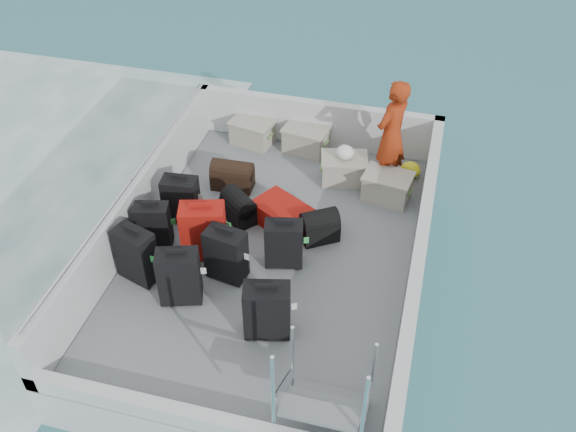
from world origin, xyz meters
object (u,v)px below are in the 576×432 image
suitcase_0 (136,256)px  suitcase_4 (226,255)px  suitcase_1 (154,226)px  suitcase_8 (283,215)px  suitcase_6 (267,311)px  crate_0 (252,133)px  suitcase_2 (181,200)px  crate_3 (387,188)px  crate_1 (306,140)px  suitcase_5 (203,231)px  passenger (391,135)px  suitcase_7 (284,244)px  suitcase_3 (179,277)px  crate_2 (344,170)px

suitcase_0 → suitcase_4: (0.97, 0.28, -0.02)m
suitcase_1 → suitcase_8: 1.61m
suitcase_6 → crate_0: 3.61m
suitcase_2 → suitcase_6: suitcase_6 is taller
suitcase_2 → crate_3: 2.69m
suitcase_8 → crate_1: 1.67m
suitcase_5 → suitcase_1: bearing=164.9°
crate_0 → crate_1: crate_1 is taller
suitcase_2 → passenger: bearing=25.5°
suitcase_0 → suitcase_5: 0.82m
crate_1 → passenger: size_ratio=0.38×
suitcase_2 → suitcase_7: bearing=-22.8°
suitcase_5 → crate_1: (0.66, 2.43, -0.18)m
suitcase_2 → suitcase_3: size_ratio=0.91×
suitcase_0 → suitcase_3: bearing=0.4°
suitcase_4 → passenger: size_ratio=0.43×
suitcase_4 → suitcase_2: bearing=147.4°
crate_3 → suitcase_7: bearing=-123.0°
suitcase_4 → suitcase_5: bearing=153.3°
suitcase_7 → crate_2: 1.82m
suitcase_3 → crate_3: bearing=32.9°
suitcase_3 → suitcase_6: bearing=-28.9°
suitcase_5 → crate_2: (1.33, 1.86, -0.18)m
suitcase_2 → crate_3: size_ratio=1.07×
suitcase_5 → suitcase_7: suitcase_5 is taller
suitcase_7 → suitcase_8: 0.74m
suitcase_4 → crate_2: bearing=76.4°
crate_1 → suitcase_7: bearing=-82.8°
suitcase_1 → suitcase_6: suitcase_6 is taller
crate_3 → passenger: passenger is taller
crate_3 → passenger: 0.70m
suitcase_2 → suitcase_5: 0.73m
suitcase_7 → crate_3: 1.84m
suitcase_1 → suitcase_2: size_ratio=0.97×
passenger → crate_1: bearing=-81.0°
suitcase_2 → suitcase_6: (1.56, -1.51, 0.02)m
suitcase_2 → suitcase_5: (0.50, -0.53, 0.04)m
suitcase_2 → crate_0: 1.93m
passenger → suitcase_0: bearing=-15.2°
suitcase_1 → passenger: (2.54, 1.98, 0.47)m
suitcase_5 → crate_3: suitcase_5 is taller
crate_0 → passenger: bearing=-12.6°
suitcase_8 → crate_0: crate_0 is taller
suitcase_5 → crate_1: bearing=58.9°
suitcase_0 → suitcase_8: bearing=62.7°
suitcase_8 → passenger: size_ratio=0.47×
suitcase_8 → passenger: 1.77m
suitcase_7 → suitcase_1: bearing=170.3°
suitcase_3 → suitcase_6: (1.05, -0.21, -0.02)m
crate_0 → suitcase_1: bearing=-101.3°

